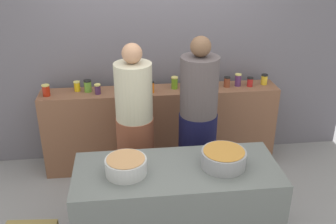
# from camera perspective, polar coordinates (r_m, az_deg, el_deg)

# --- Properties ---
(ground) EXTENTS (12.00, 12.00, 0.00)m
(ground) POSITION_cam_1_polar(r_m,az_deg,el_deg) (3.94, 0.61, -16.17)
(ground) COLOR gray
(storefront_wall) EXTENTS (4.80, 0.12, 3.00)m
(storefront_wall) POSITION_cam_1_polar(r_m,az_deg,el_deg) (4.54, -1.63, 11.03)
(storefront_wall) COLOR slate
(storefront_wall) RESTS_ON ground
(display_shelf) EXTENTS (2.70, 0.36, 0.98)m
(display_shelf) POSITION_cam_1_polar(r_m,az_deg,el_deg) (4.57, -1.09, -2.39)
(display_shelf) COLOR brown
(display_shelf) RESTS_ON ground
(prep_table) EXTENTS (1.70, 0.70, 0.84)m
(prep_table) POSITION_cam_1_polar(r_m,az_deg,el_deg) (3.45, 1.29, -14.19)
(prep_table) COLOR slate
(prep_table) RESTS_ON ground
(preserve_jar_0) EXTENTS (0.08, 0.08, 0.13)m
(preserve_jar_0) POSITION_cam_1_polar(r_m,az_deg,el_deg) (4.38, -17.58, 3.08)
(preserve_jar_0) COLOR #A7210F
(preserve_jar_0) RESTS_ON display_shelf
(preserve_jar_1) EXTENTS (0.07, 0.07, 0.11)m
(preserve_jar_1) POSITION_cam_1_polar(r_m,az_deg,el_deg) (4.43, -13.29, 3.73)
(preserve_jar_1) COLOR gold
(preserve_jar_1) RESTS_ON display_shelf
(preserve_jar_2) EXTENTS (0.09, 0.09, 0.14)m
(preserve_jar_2) POSITION_cam_1_polar(r_m,az_deg,el_deg) (4.38, -11.78, 3.81)
(preserve_jar_2) COLOR #5D9030
(preserve_jar_2) RESTS_ON display_shelf
(preserve_jar_3) EXTENTS (0.07, 0.07, 0.11)m
(preserve_jar_3) POSITION_cam_1_polar(r_m,az_deg,el_deg) (4.30, -10.36, 3.37)
(preserve_jar_3) COLOR #45264C
(preserve_jar_3) RESTS_ON display_shelf
(preserve_jar_4) EXTENTS (0.07, 0.07, 0.13)m
(preserve_jar_4) POSITION_cam_1_polar(r_m,az_deg,el_deg) (4.38, -6.34, 4.17)
(preserve_jar_4) COLOR #3D195F
(preserve_jar_4) RESTS_ON display_shelf
(preserve_jar_5) EXTENTS (0.08, 0.08, 0.15)m
(preserve_jar_5) POSITION_cam_1_polar(r_m,az_deg,el_deg) (4.37, -5.06, 4.27)
(preserve_jar_5) COLOR gold
(preserve_jar_5) RESTS_ON display_shelf
(preserve_jar_6) EXTENTS (0.08, 0.08, 0.13)m
(preserve_jar_6) POSITION_cam_1_polar(r_m,az_deg,el_deg) (4.27, -2.55, 3.74)
(preserve_jar_6) COLOR orange
(preserve_jar_6) RESTS_ON display_shelf
(preserve_jar_7) EXTENTS (0.08, 0.08, 0.14)m
(preserve_jar_7) POSITION_cam_1_polar(r_m,az_deg,el_deg) (4.38, 0.97, 4.36)
(preserve_jar_7) COLOR #5D8B1E
(preserve_jar_7) RESTS_ON display_shelf
(preserve_jar_8) EXTENTS (0.08, 0.08, 0.10)m
(preserve_jar_8) POSITION_cam_1_polar(r_m,az_deg,el_deg) (4.45, 2.47, 4.44)
(preserve_jar_8) COLOR #334428
(preserve_jar_8) RESTS_ON display_shelf
(preserve_jar_9) EXTENTS (0.09, 0.09, 0.15)m
(preserve_jar_9) POSITION_cam_1_polar(r_m,az_deg,el_deg) (4.40, 5.08, 4.44)
(preserve_jar_9) COLOR red
(preserve_jar_9) RESTS_ON display_shelf
(preserve_jar_10) EXTENTS (0.09, 0.09, 0.13)m
(preserve_jar_10) POSITION_cam_1_polar(r_m,az_deg,el_deg) (4.49, 6.26, 4.70)
(preserve_jar_10) COLOR #2D4623
(preserve_jar_10) RESTS_ON display_shelf
(preserve_jar_11) EXTENTS (0.07, 0.07, 0.12)m
(preserve_jar_11) POSITION_cam_1_polar(r_m,az_deg,el_deg) (4.48, 8.72, 4.44)
(preserve_jar_11) COLOR brown
(preserve_jar_11) RESTS_ON display_shelf
(preserve_jar_12) EXTENTS (0.07, 0.07, 0.14)m
(preserve_jar_12) POSITION_cam_1_polar(r_m,az_deg,el_deg) (4.53, 10.31, 4.69)
(preserve_jar_12) COLOR #4F2A5C
(preserve_jar_12) RESTS_ON display_shelf
(preserve_jar_13) EXTENTS (0.07, 0.07, 0.11)m
(preserve_jar_13) POSITION_cam_1_polar(r_m,az_deg,el_deg) (4.55, 12.04, 4.40)
(preserve_jar_13) COLOR #AC201F
(preserve_jar_13) RESTS_ON display_shelf
(preserve_jar_14) EXTENTS (0.08, 0.08, 0.12)m
(preserve_jar_14) POSITION_cam_1_polar(r_m,az_deg,el_deg) (4.64, 14.05, 4.71)
(preserve_jar_14) COLOR gold
(preserve_jar_14) RESTS_ON display_shelf
(cooking_pot_left) EXTENTS (0.33, 0.33, 0.14)m
(cooking_pot_left) POSITION_cam_1_polar(r_m,az_deg,el_deg) (3.12, -6.23, -7.96)
(cooking_pot_left) COLOR #B7B7BC
(cooking_pot_left) RESTS_ON prep_table
(cooking_pot_center) EXTENTS (0.37, 0.37, 0.14)m
(cooking_pot_center) POSITION_cam_1_polar(r_m,az_deg,el_deg) (3.23, 8.21, -6.82)
(cooking_pot_center) COLOR gray
(cooking_pot_center) RESTS_ON prep_table
(cook_with_tongs) EXTENTS (0.38, 0.38, 1.69)m
(cook_with_tongs) POSITION_cam_1_polar(r_m,az_deg,el_deg) (3.91, -4.87, -3.12)
(cook_with_tongs) COLOR brown
(cook_with_tongs) RESTS_ON ground
(cook_in_cap) EXTENTS (0.39, 0.39, 1.75)m
(cook_in_cap) POSITION_cam_1_polar(r_m,az_deg,el_deg) (3.91, 4.41, -2.58)
(cook_in_cap) COLOR #111135
(cook_in_cap) RESTS_ON ground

